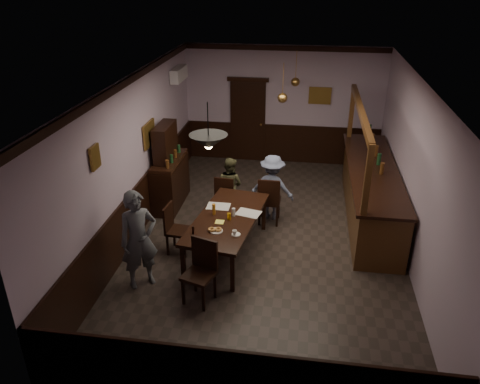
% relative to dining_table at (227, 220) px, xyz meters
% --- Properties ---
extents(room, '(5.01, 8.01, 3.01)m').
position_rel_dining_table_xyz_m(room, '(0.66, 0.62, 0.81)').
color(room, '#2D2621').
rests_on(room, ground).
extents(dining_table, '(1.30, 2.32, 0.75)m').
position_rel_dining_table_xyz_m(dining_table, '(0.00, 0.00, 0.00)').
color(dining_table, black).
rests_on(dining_table, ground).
extents(chair_far_left, '(0.45, 0.45, 0.93)m').
position_rel_dining_table_xyz_m(chair_far_left, '(-0.26, 1.32, -0.18)').
color(chair_far_left, black).
rests_on(chair_far_left, ground).
extents(chair_far_right, '(0.44, 0.44, 1.01)m').
position_rel_dining_table_xyz_m(chair_far_right, '(0.64, 1.19, -0.13)').
color(chair_far_right, black).
rests_on(chair_far_right, ground).
extents(chair_near, '(0.55, 0.55, 1.02)m').
position_rel_dining_table_xyz_m(chair_near, '(-0.17, -1.31, -0.13)').
color(chair_near, black).
rests_on(chair_near, ground).
extents(chair_side, '(0.44, 0.44, 0.93)m').
position_rel_dining_table_xyz_m(chair_side, '(-0.95, -0.07, -0.18)').
color(chair_side, black).
rests_on(chair_side, ground).
extents(person_standing, '(0.72, 0.69, 1.66)m').
position_rel_dining_table_xyz_m(person_standing, '(-1.22, -1.09, 0.15)').
color(person_standing, '#575C64').
rests_on(person_standing, ground).
extents(person_seated_left, '(0.72, 0.66, 1.21)m').
position_rel_dining_table_xyz_m(person_seated_left, '(-0.22, 1.60, -0.08)').
color(person_seated_left, '#4B4A2D').
rests_on(person_seated_left, ground).
extents(person_seated_right, '(0.95, 0.64, 1.36)m').
position_rel_dining_table_xyz_m(person_seated_right, '(0.67, 1.47, -0.00)').
color(person_seated_right, slate).
rests_on(person_seated_right, ground).
extents(newspaper_left, '(0.42, 0.30, 0.01)m').
position_rel_dining_table_xyz_m(newspaper_left, '(-0.22, 0.36, 0.07)').
color(newspaper_left, silver).
rests_on(newspaper_left, dining_table).
extents(newspaper_right, '(0.48, 0.39, 0.01)m').
position_rel_dining_table_xyz_m(newspaper_right, '(0.36, 0.18, 0.07)').
color(newspaper_right, silver).
rests_on(newspaper_right, dining_table).
extents(napkin, '(0.17, 0.17, 0.00)m').
position_rel_dining_table_xyz_m(napkin, '(-0.09, -0.20, 0.07)').
color(napkin, '#FDF95D').
rests_on(napkin, dining_table).
extents(saucer, '(0.15, 0.15, 0.01)m').
position_rel_dining_table_xyz_m(saucer, '(0.25, -0.58, 0.07)').
color(saucer, white).
rests_on(saucer, dining_table).
extents(coffee_cup, '(0.09, 0.09, 0.07)m').
position_rel_dining_table_xyz_m(coffee_cup, '(0.23, -0.59, 0.11)').
color(coffee_cup, white).
rests_on(coffee_cup, saucer).
extents(pastry_plate, '(0.22, 0.22, 0.01)m').
position_rel_dining_table_xyz_m(pastry_plate, '(-0.09, -0.51, 0.07)').
color(pastry_plate, white).
rests_on(pastry_plate, dining_table).
extents(pastry_ring_a, '(0.13, 0.13, 0.04)m').
position_rel_dining_table_xyz_m(pastry_ring_a, '(-0.17, -0.53, 0.10)').
color(pastry_ring_a, '#C68C47').
rests_on(pastry_ring_a, pastry_plate).
extents(pastry_ring_b, '(0.13, 0.13, 0.04)m').
position_rel_dining_table_xyz_m(pastry_ring_b, '(-0.06, -0.51, 0.10)').
color(pastry_ring_b, '#C68C47').
rests_on(pastry_ring_b, pastry_plate).
extents(soda_can, '(0.07, 0.07, 0.12)m').
position_rel_dining_table_xyz_m(soda_can, '(0.05, -0.09, 0.12)').
color(soda_can, yellow).
rests_on(soda_can, dining_table).
extents(beer_glass, '(0.06, 0.06, 0.20)m').
position_rel_dining_table_xyz_m(beer_glass, '(-0.24, 0.06, 0.16)').
color(beer_glass, '#BF721E').
rests_on(beer_glass, dining_table).
extents(water_glass, '(0.06, 0.06, 0.15)m').
position_rel_dining_table_xyz_m(water_glass, '(0.11, 0.04, 0.14)').
color(water_glass, silver).
rests_on(water_glass, dining_table).
extents(pepper_mill, '(0.04, 0.04, 0.14)m').
position_rel_dining_table_xyz_m(pepper_mill, '(-0.45, -0.64, 0.13)').
color(pepper_mill, black).
rests_on(pepper_mill, dining_table).
extents(sideboard, '(0.49, 1.36, 1.80)m').
position_rel_dining_table_xyz_m(sideboard, '(-1.55, 1.74, 0.04)').
color(sideboard, black).
rests_on(sideboard, ground).
extents(bar_counter, '(0.96, 4.11, 2.31)m').
position_rel_dining_table_xyz_m(bar_counter, '(2.65, 1.77, -0.10)').
color(bar_counter, '#452712').
rests_on(bar_counter, ground).
extents(door_back, '(0.90, 0.06, 2.10)m').
position_rel_dining_table_xyz_m(door_back, '(-0.24, 4.57, 0.36)').
color(door_back, black).
rests_on(door_back, ground).
extents(ac_unit, '(0.20, 0.85, 0.30)m').
position_rel_dining_table_xyz_m(ac_unit, '(-1.72, 3.52, 1.76)').
color(ac_unit, white).
rests_on(ac_unit, ground).
extents(picture_left_small, '(0.04, 0.28, 0.36)m').
position_rel_dining_table_xyz_m(picture_left_small, '(-1.80, -0.98, 1.46)').
color(picture_left_small, olive).
rests_on(picture_left_small, ground).
extents(picture_left_large, '(0.04, 0.62, 0.48)m').
position_rel_dining_table_xyz_m(picture_left_large, '(-1.80, 1.42, 1.01)').
color(picture_left_large, olive).
rests_on(picture_left_large, ground).
extents(picture_back, '(0.55, 0.04, 0.42)m').
position_rel_dining_table_xyz_m(picture_back, '(1.56, 4.58, 1.11)').
color(picture_back, olive).
rests_on(picture_back, ground).
extents(pendant_iron, '(0.56, 0.56, 0.70)m').
position_rel_dining_table_xyz_m(pendant_iron, '(-0.11, -0.79, 1.73)').
color(pendant_iron, black).
rests_on(pendant_iron, ground).
extents(pendant_brass_mid, '(0.20, 0.20, 0.81)m').
position_rel_dining_table_xyz_m(pendant_brass_mid, '(0.76, 2.29, 1.61)').
color(pendant_brass_mid, '#BF8C3F').
rests_on(pendant_brass_mid, ground).
extents(pendant_brass_far, '(0.20, 0.20, 0.81)m').
position_rel_dining_table_xyz_m(pendant_brass_far, '(0.96, 3.77, 1.61)').
color(pendant_brass_far, '#BF8C3F').
rests_on(pendant_brass_far, ground).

